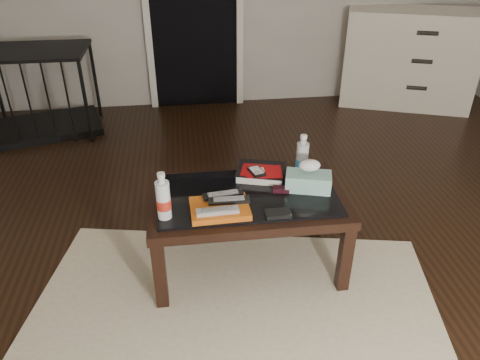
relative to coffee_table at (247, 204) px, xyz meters
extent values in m
plane|color=black|center=(0.25, -0.03, -0.40)|extent=(5.00, 5.00, 0.00)
cube|color=silver|center=(-0.57, 2.41, 0.60)|extent=(0.06, 0.04, 2.04)
cube|color=black|center=(-0.46, -0.26, -0.20)|extent=(0.06, 0.06, 0.40)
cube|color=black|center=(0.46, -0.26, -0.20)|extent=(0.06, 0.06, 0.40)
cube|color=black|center=(-0.46, 0.26, -0.20)|extent=(0.06, 0.06, 0.40)
cube|color=black|center=(0.46, 0.26, -0.20)|extent=(0.06, 0.06, 0.40)
cube|color=black|center=(0.00, 0.00, 0.03)|extent=(1.00, 0.60, 0.05)
cube|color=black|center=(0.00, 0.00, 0.06)|extent=(0.90, 0.50, 0.01)
cube|color=beige|center=(-0.14, -0.49, -0.39)|extent=(2.25, 1.85, 0.01)
cube|color=beige|center=(1.86, 2.20, 0.05)|extent=(1.30, 0.88, 0.90)
cylinder|color=black|center=(1.86, 1.94, -0.15)|extent=(0.18, 0.10, 0.04)
cylinder|color=black|center=(1.86, 1.94, 0.10)|extent=(0.18, 0.10, 0.04)
cylinder|color=black|center=(1.86, 1.94, 0.35)|extent=(0.18, 0.10, 0.04)
cube|color=black|center=(-1.51, 1.97, -0.37)|extent=(1.03, 0.82, 0.06)
cube|color=black|center=(-1.51, 1.97, 0.30)|extent=(1.03, 0.82, 0.02)
cube|color=black|center=(-1.08, 1.69, -0.05)|extent=(0.03, 0.03, 0.70)
cube|color=black|center=(-1.08, 2.25, -0.05)|extent=(0.03, 0.03, 0.70)
cube|color=#C95A12|center=(-0.15, -0.14, 0.08)|extent=(0.29, 0.22, 0.03)
cube|color=#A0A0A4|center=(-0.17, -0.19, 0.11)|extent=(0.20, 0.06, 0.02)
cube|color=black|center=(-0.11, -0.11, 0.11)|extent=(0.20, 0.06, 0.02)
cube|color=black|center=(-0.13, -0.06, 0.11)|extent=(0.20, 0.07, 0.02)
cube|color=black|center=(0.10, 0.17, 0.09)|extent=(0.30, 0.26, 0.05)
cube|color=#A90B0E|center=(0.08, 0.15, 0.11)|extent=(0.22, 0.18, 0.01)
cube|color=black|center=(0.06, 0.12, 0.12)|extent=(0.09, 0.12, 0.02)
cube|color=black|center=(0.18, 0.00, 0.08)|extent=(0.10, 0.06, 0.02)
cube|color=black|center=(0.12, -0.21, 0.07)|extent=(0.12, 0.07, 0.02)
cylinder|color=white|center=(-0.42, -0.15, 0.18)|extent=(0.08, 0.08, 0.24)
cylinder|color=#B3B9BE|center=(0.31, 0.15, 0.18)|extent=(0.08, 0.08, 0.24)
cube|color=teal|center=(0.32, 0.01, 0.11)|extent=(0.25, 0.18, 0.09)
camera|label=1|loc=(-0.29, -1.99, 1.35)|focal=35.00mm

